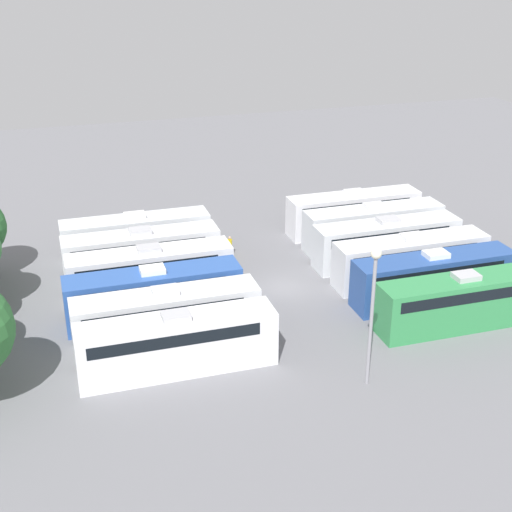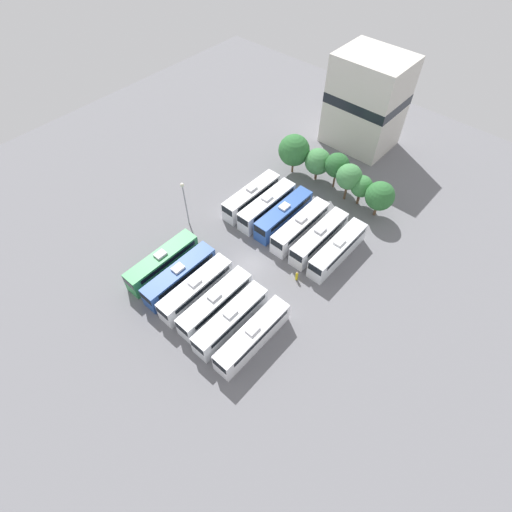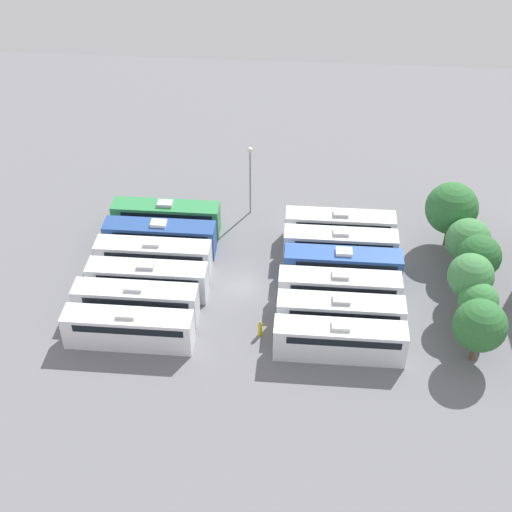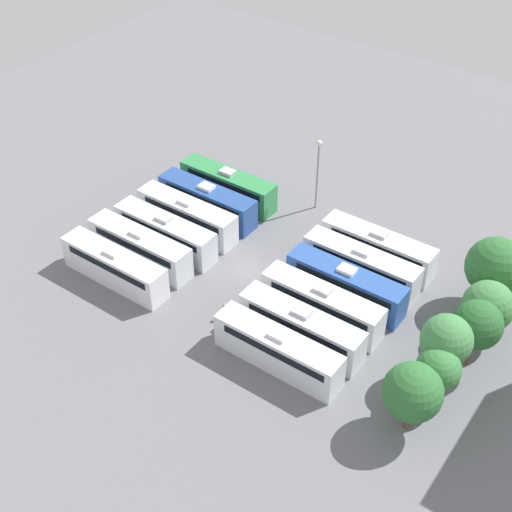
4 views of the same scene
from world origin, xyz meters
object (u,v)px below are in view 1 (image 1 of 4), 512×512
(bus_2, at_px, (410,258))
(bus_11, at_px, (136,236))
(bus_3, at_px, (386,241))
(bus_4, at_px, (373,226))
(bus_6, at_px, (177,342))
(bus_7, at_px, (166,316))
(bus_8, at_px, (153,293))
(worker_person, at_px, (230,247))
(bus_1, at_px, (433,277))
(bus_9, at_px, (150,271))
(bus_10, at_px, (141,252))
(light_pole, at_px, (373,295))
(bus_0, at_px, (463,300))
(bus_5, at_px, (353,211))

(bus_2, height_order, bus_11, same)
(bus_3, bearing_deg, bus_4, -7.51)
(bus_6, bearing_deg, bus_7, -0.11)
(bus_6, relative_size, bus_7, 1.00)
(bus_7, relative_size, bus_8, 1.00)
(bus_4, bearing_deg, bus_3, 172.49)
(bus_4, xyz_separation_m, worker_person, (1.61, 11.67, -1.07))
(bus_6, bearing_deg, bus_1, -79.68)
(bus_9, bearing_deg, worker_person, -55.32)
(bus_7, height_order, bus_10, same)
(bus_3, bearing_deg, bus_8, 101.06)
(bus_1, relative_size, worker_person, 6.83)
(bus_6, bearing_deg, bus_2, -70.25)
(bus_7, bearing_deg, light_pole, -128.36)
(bus_1, distance_m, light_pole, 12.36)
(worker_person, bearing_deg, bus_11, 75.00)
(worker_person, bearing_deg, bus_4, -97.86)
(bus_0, relative_size, bus_8, 1.00)
(bus_1, height_order, bus_8, same)
(bus_0, xyz_separation_m, bus_6, (0.27, 18.68, 0.00))
(bus_11, bearing_deg, bus_3, -110.21)
(bus_3, distance_m, light_pole, 17.54)
(bus_3, xyz_separation_m, bus_7, (-6.95, 18.54, 0.00))
(bus_8, bearing_deg, bus_9, -5.75)
(bus_5, height_order, bus_6, same)
(bus_2, relative_size, bus_11, 1.00)
(bus_11, bearing_deg, worker_person, -105.00)
(bus_11, bearing_deg, bus_1, -126.41)
(bus_9, distance_m, bus_11, 6.87)
(bus_4, xyz_separation_m, bus_8, (-6.91, 19.20, 0.00))
(bus_5, distance_m, worker_person, 11.78)
(bus_0, distance_m, bus_5, 17.40)
(bus_1, distance_m, bus_2, 3.31)
(bus_4, bearing_deg, bus_9, 100.09)
(bus_2, relative_size, bus_8, 1.00)
(bus_0, relative_size, bus_5, 1.00)
(bus_3, relative_size, bus_6, 1.00)
(bus_0, distance_m, bus_10, 23.23)
(bus_5, bearing_deg, bus_10, 100.50)
(bus_4, bearing_deg, light_pole, 153.55)
(bus_4, height_order, bus_9, same)
(bus_0, xyz_separation_m, bus_7, (3.59, 18.67, 0.00))
(bus_4, height_order, bus_7, same)
(bus_7, relative_size, light_pole, 1.39)
(bus_5, xyz_separation_m, bus_11, (-0.10, 18.70, 0.00))
(bus_5, height_order, light_pole, light_pole)
(bus_0, height_order, bus_11, same)
(bus_5, relative_size, worker_person, 6.83)
(bus_1, distance_m, bus_11, 22.97)
(bus_5, xyz_separation_m, worker_person, (-2.01, 11.56, -1.07))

